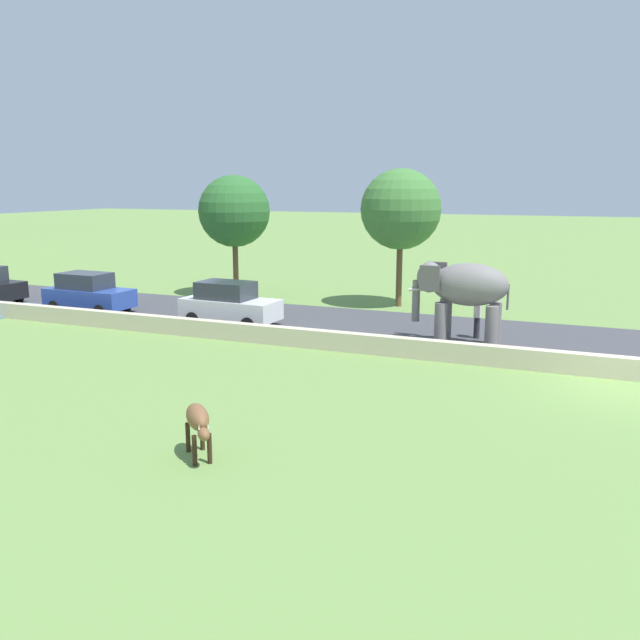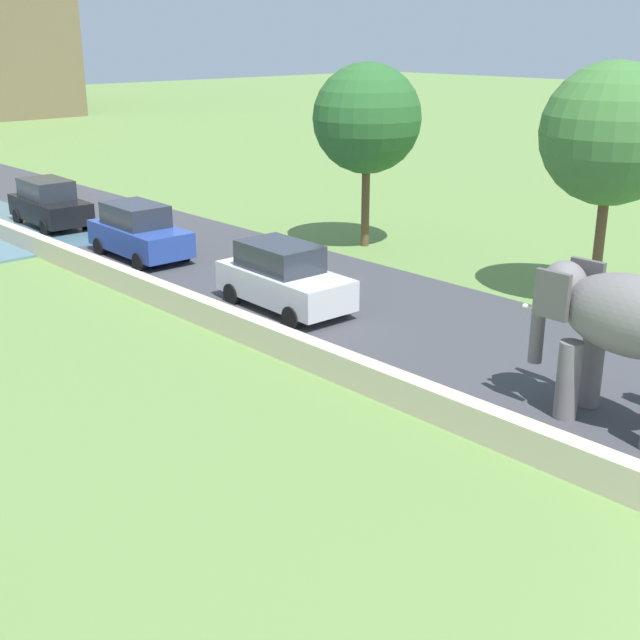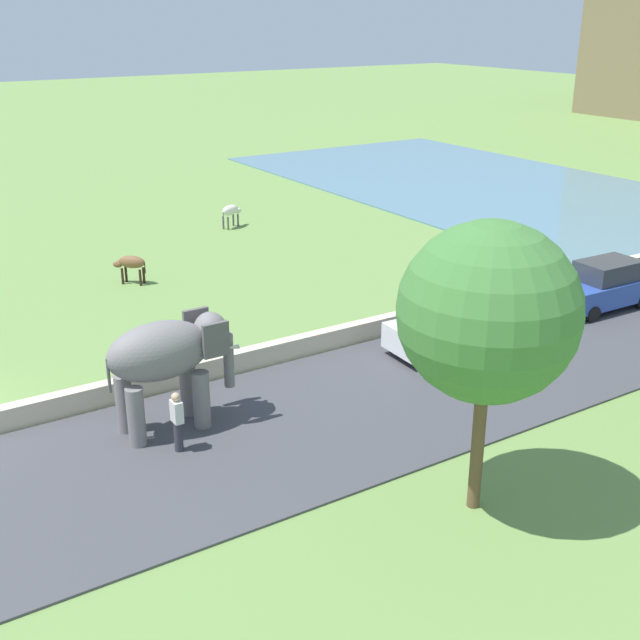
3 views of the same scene
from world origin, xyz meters
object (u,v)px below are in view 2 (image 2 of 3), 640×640
(elephant, at_px, (619,323))
(car_blue, at_px, (139,232))
(car_white, at_px, (283,277))
(car_black, at_px, (49,204))

(elephant, relative_size, car_blue, 0.86)
(elephant, distance_m, car_blue, 16.68)
(car_white, xyz_separation_m, car_blue, (-0.00, 7.23, 0.00))
(car_white, distance_m, car_blue, 7.23)
(car_blue, height_order, car_black, same)
(elephant, relative_size, car_black, 0.85)
(car_blue, relative_size, car_black, 0.99)
(elephant, xyz_separation_m, car_white, (0.00, 9.41, -1.14))
(car_white, xyz_separation_m, car_black, (0.00, 13.62, 0.00))
(elephant, height_order, car_blue, elephant)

